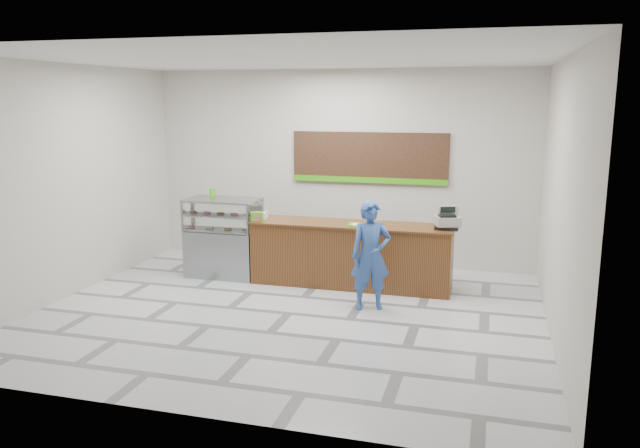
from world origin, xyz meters
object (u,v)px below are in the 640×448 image
(cash_register, at_px, (447,220))
(customer, at_px, (371,255))
(sales_counter, at_px, (351,255))
(display_case, at_px, (224,237))
(serving_tray, at_px, (360,225))

(cash_register, bearing_deg, customer, -153.09)
(customer, bearing_deg, sales_counter, 96.94)
(customer, bearing_deg, display_case, 139.66)
(cash_register, xyz_separation_m, serving_tray, (-1.34, -0.12, -0.12))
(sales_counter, distance_m, serving_tray, 0.56)
(display_case, height_order, serving_tray, display_case)
(display_case, height_order, cash_register, cash_register)
(sales_counter, relative_size, serving_tray, 8.89)
(sales_counter, height_order, cash_register, cash_register)
(sales_counter, xyz_separation_m, display_case, (-2.22, -0.00, 0.16))
(customer, bearing_deg, cash_register, 25.82)
(sales_counter, bearing_deg, cash_register, 0.37)
(sales_counter, relative_size, cash_register, 6.97)
(cash_register, distance_m, customer, 1.46)
(sales_counter, bearing_deg, serving_tray, -35.73)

